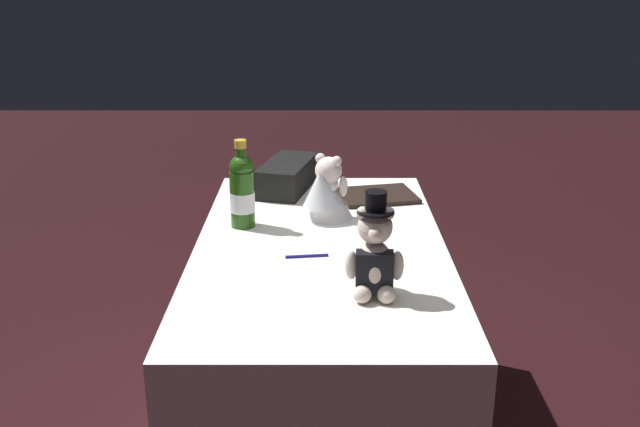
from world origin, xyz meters
TOP-DOWN VIEW (x-y plane):
  - reception_table at (0.00, 0.00)m, footprint 1.43×0.78m
  - teddy_bear_groom at (0.36, 0.14)m, footprint 0.14×0.15m
  - teddy_bear_bride at (-0.24, 0.02)m, footprint 0.22×0.21m
  - champagne_bottle at (-0.16, -0.26)m, footprint 0.08×0.08m
  - signing_pen at (0.11, -0.04)m, footprint 0.03×0.14m
  - gift_case_black at (-0.56, -0.13)m, footprint 0.37×0.24m
  - guestbook at (-0.46, 0.21)m, footprint 0.27×0.32m

SIDE VIEW (x-z plane):
  - reception_table at x=0.00m, z-range 0.00..0.78m
  - signing_pen at x=0.11m, z-range 0.78..0.79m
  - guestbook at x=-0.46m, z-range 0.78..0.79m
  - gift_case_black at x=-0.56m, z-range 0.78..0.89m
  - teddy_bear_bride at x=-0.24m, z-range 0.76..0.98m
  - teddy_bear_groom at x=0.36m, z-range 0.74..1.03m
  - champagne_bottle at x=-0.16m, z-range 0.75..1.05m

